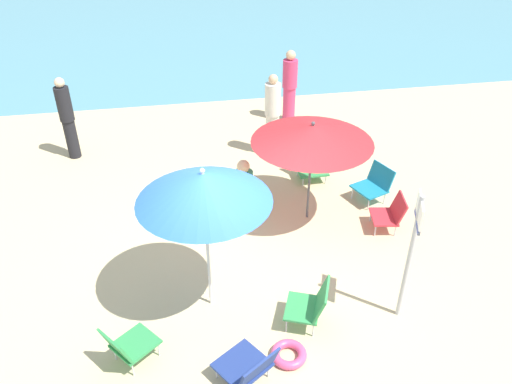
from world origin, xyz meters
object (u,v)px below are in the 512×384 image
Objects in this scene: beach_chair_b at (310,165)px; person_d at (245,182)px; umbrella_red at (313,134)px; beach_chair_f at (391,213)px; umbrella_blue at (203,187)px; beach_chair_c at (249,367)px; swim_ring at (289,354)px; beach_chair_a at (311,304)px; warning_sign at (413,241)px; beach_chair_d at (374,183)px; person_c at (67,118)px; person_a at (273,116)px; beach_chair_e at (127,345)px; person_b at (290,86)px.

beach_chair_b is 1.56m from person_d.
beach_chair_f is at bearing -23.93° from umbrella_red.
beach_chair_c is at bearing -77.45° from umbrella_blue.
umbrella_red is 3.20× the size of beach_chair_f.
person_d is 3.39m from swim_ring.
swim_ring is (-0.40, -0.48, -0.30)m from beach_chair_a.
person_d is 3.43m from warning_sign.
beach_chair_f is at bearing 65.20° from beach_chair_d.
beach_chair_b is 0.63× the size of person_d.
person_c reaches higher than beach_chair_b.
swim_ring is (-2.29, -3.13, -0.28)m from beach_chair_d.
beach_chair_b is 1.32m from person_a.
umbrella_blue is 2.62m from warning_sign.
beach_chair_e is at bearing -137.95° from person_a.
beach_chair_d is 0.43× the size of person_b.
person_b is (2.41, 5.59, -1.06)m from umbrella_blue.
person_a is at bearing -153.93° from beach_chair_b.
umbrella_red reaches higher than beach_chair_b.
umbrella_blue is 3.17× the size of beach_chair_a.
beach_chair_c reaches higher than beach_chair_b.
umbrella_blue is 6.18m from person_b.
swim_ring is at bearing 72.43° from beach_chair_a.
beach_chair_c is 4.43m from beach_chair_d.
swim_ring is at bearing -117.77° from person_a.
person_b is (1.16, 6.20, 0.48)m from beach_chair_a.
beach_chair_f reaches higher than swim_ring.
warning_sign is (0.77, -4.68, 0.38)m from person_a.
beach_chair_f is (1.25, -0.55, -1.27)m from umbrella_red.
beach_chair_d is 1.19× the size of beach_chair_f.
person_b is (-0.72, 3.54, 0.50)m from beach_chair_d.
person_b reaches higher than beach_chair_c.
warning_sign is at bearing 2.51° from beach_chair_b.
beach_chair_e is (-2.31, -0.23, -0.03)m from beach_chair_a.
beach_chair_a is at bearing 50.40° from swim_ring.
person_a reaches higher than beach_chair_e.
warning_sign is (2.15, 0.72, 0.95)m from beach_chair_c.
person_a is 1.98m from person_d.
beach_chair_f is at bearing 23.98° from beach_chair_b.
beach_chair_a is at bearing -25.87° from umbrella_blue.
person_c is 7.15m from warning_sign.
warning_sign is (0.05, -6.24, 0.41)m from person_b.
beach_chair_f is at bearing 149.90° from person_b.
person_b is at bearing 46.75° from person_a.
warning_sign reaches higher than swim_ring.
beach_chair_e is 3.64m from warning_sign.
beach_chair_e is 0.38× the size of warning_sign.
beach_chair_f is 2.13m from warning_sign.
umbrella_blue is 2.30m from swim_ring.
person_d is (0.85, 2.28, -1.44)m from umbrella_blue.
beach_chair_c is 0.88× the size of person_d.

